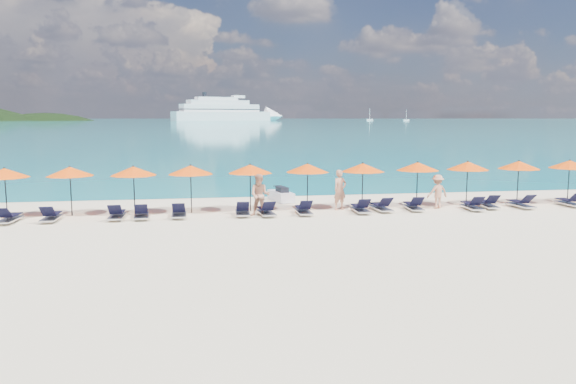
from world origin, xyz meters
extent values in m
plane|color=beige|center=(0.00, 0.00, 0.00)|extent=(1400.00, 1400.00, 0.00)
cube|color=#1FA9B2|center=(0.00, 660.00, 0.01)|extent=(1600.00, 1300.00, 0.01)
ellipsoid|color=black|center=(-150.00, 560.00, -35.00)|extent=(162.00, 126.00, 85.50)
cube|color=white|center=(19.88, 521.03, 4.33)|extent=(95.26, 49.96, 8.66)
cone|color=white|center=(73.35, 541.28, 4.33)|extent=(24.58, 24.58, 19.06)
cube|color=white|center=(18.26, 520.42, 12.13)|extent=(76.52, 40.78, 6.93)
cube|color=white|center=(16.64, 519.80, 17.33)|extent=(59.86, 33.08, 4.33)
cube|color=white|center=(15.02, 519.19, 20.79)|extent=(41.11, 23.90, 3.03)
cube|color=black|center=(18.26, 520.42, 10.83)|extent=(77.47, 41.28, 0.78)
cube|color=black|center=(18.26, 520.42, 13.86)|extent=(75.56, 40.28, 0.78)
cylinder|color=black|center=(3.84, 514.95, 24.26)|extent=(3.81, 3.81, 4.77)
cube|color=white|center=(187.60, 477.79, 0.73)|extent=(5.48, 1.83, 1.46)
cylinder|color=white|center=(187.60, 477.79, 5.48)|extent=(0.33, 0.33, 9.13)
cube|color=white|center=(163.44, 512.81, 0.85)|extent=(6.37, 2.12, 1.70)
cylinder|color=white|center=(163.44, 512.81, 6.37)|extent=(0.38, 0.38, 10.61)
cube|color=white|center=(0.47, 8.30, 0.27)|extent=(1.22, 2.24, 0.49)
cube|color=black|center=(0.51, 8.12, 0.62)|extent=(0.62, 0.96, 0.31)
cylinder|color=black|center=(0.36, 8.82, 0.75)|extent=(0.49, 0.15, 0.05)
imported|color=tan|center=(2.86, 5.01, 0.97)|extent=(0.83, 0.70, 1.94)
imported|color=tan|center=(-1.13, 3.89, 0.96)|extent=(1.05, 0.78, 1.92)
imported|color=tan|center=(7.65, 4.62, 0.83)|extent=(1.14, 0.67, 1.67)
cylinder|color=black|center=(-12.25, 5.18, 1.10)|extent=(0.05, 0.05, 2.20)
cone|color=#FF4F08|center=(-12.25, 5.18, 2.02)|extent=(2.10, 2.10, 0.42)
sphere|color=black|center=(-12.25, 5.18, 2.24)|extent=(0.08, 0.08, 0.08)
cylinder|color=black|center=(-9.56, 5.41, 1.10)|extent=(0.05, 0.05, 2.20)
cone|color=#FF4F08|center=(-9.56, 5.41, 2.02)|extent=(2.10, 2.10, 0.42)
sphere|color=black|center=(-9.56, 5.41, 2.24)|extent=(0.08, 0.08, 0.08)
cylinder|color=black|center=(-6.76, 5.19, 1.10)|extent=(0.05, 0.05, 2.20)
cone|color=#FF4F08|center=(-6.76, 5.19, 2.02)|extent=(2.10, 2.10, 0.42)
sphere|color=black|center=(-6.76, 5.19, 2.24)|extent=(0.08, 0.08, 0.08)
cylinder|color=black|center=(-4.20, 5.30, 1.10)|extent=(0.05, 0.05, 2.20)
cone|color=#FF4F08|center=(-4.20, 5.30, 2.02)|extent=(2.10, 2.10, 0.42)
sphere|color=black|center=(-4.20, 5.30, 2.24)|extent=(0.08, 0.08, 0.08)
cylinder|color=black|center=(-1.43, 5.34, 1.10)|extent=(0.05, 0.05, 2.20)
cone|color=#FF4F08|center=(-1.43, 5.34, 2.02)|extent=(2.10, 2.10, 0.42)
sphere|color=black|center=(-1.43, 5.34, 2.24)|extent=(0.08, 0.08, 0.08)
cylinder|color=black|center=(1.33, 5.37, 1.10)|extent=(0.05, 0.05, 2.20)
cone|color=#FF4F08|center=(1.33, 5.37, 2.02)|extent=(2.10, 2.10, 0.42)
sphere|color=black|center=(1.33, 5.37, 2.24)|extent=(0.08, 0.08, 0.08)
cylinder|color=black|center=(4.03, 5.20, 1.10)|extent=(0.05, 0.05, 2.20)
cone|color=#FF4F08|center=(4.03, 5.20, 2.02)|extent=(2.10, 2.10, 0.42)
sphere|color=black|center=(4.03, 5.20, 2.24)|extent=(0.08, 0.08, 0.08)
cylinder|color=black|center=(6.90, 5.37, 1.10)|extent=(0.05, 0.05, 2.20)
cone|color=#FF4F08|center=(6.90, 5.37, 2.02)|extent=(2.10, 2.10, 0.42)
sphere|color=black|center=(6.90, 5.37, 2.24)|extent=(0.08, 0.08, 0.08)
cylinder|color=black|center=(9.52, 5.32, 1.10)|extent=(0.05, 0.05, 2.20)
cone|color=#FF4F08|center=(9.52, 5.32, 2.02)|extent=(2.10, 2.10, 0.42)
sphere|color=black|center=(9.52, 5.32, 2.24)|extent=(0.08, 0.08, 0.08)
cylinder|color=black|center=(12.29, 5.29, 1.10)|extent=(0.05, 0.05, 2.20)
cone|color=#FF4F08|center=(12.29, 5.29, 2.02)|extent=(2.10, 2.10, 0.42)
sphere|color=black|center=(12.29, 5.29, 2.24)|extent=(0.08, 0.08, 0.08)
cylinder|color=black|center=(15.13, 5.25, 1.10)|extent=(0.05, 0.05, 2.20)
cone|color=#FF4F08|center=(15.13, 5.25, 2.02)|extent=(2.10, 2.10, 0.42)
sphere|color=black|center=(15.13, 5.25, 2.24)|extent=(0.08, 0.08, 0.08)
cube|color=silver|center=(-11.81, 4.00, 0.14)|extent=(0.76, 1.75, 0.06)
cube|color=black|center=(-11.78, 4.25, 0.30)|extent=(0.64, 1.14, 0.04)
cube|color=black|center=(-11.85, 3.45, 0.55)|extent=(0.59, 0.58, 0.43)
cube|color=silver|center=(-10.14, 4.10, 0.14)|extent=(0.63, 1.70, 0.06)
cube|color=black|center=(-10.14, 4.35, 0.30)|extent=(0.56, 1.10, 0.04)
cube|color=black|center=(-10.14, 3.55, 0.55)|extent=(0.55, 0.54, 0.43)
cube|color=silver|center=(-7.41, 4.11, 0.14)|extent=(0.62, 1.70, 0.06)
cube|color=black|center=(-7.41, 4.36, 0.30)|extent=(0.55, 1.10, 0.04)
cube|color=black|center=(-7.41, 3.56, 0.55)|extent=(0.55, 0.54, 0.43)
cube|color=silver|center=(-6.37, 4.11, 0.14)|extent=(0.74, 1.74, 0.06)
cube|color=black|center=(-6.38, 4.35, 0.30)|extent=(0.63, 1.14, 0.04)
cube|color=black|center=(-6.33, 3.56, 0.55)|extent=(0.59, 0.57, 0.43)
cube|color=silver|center=(-4.74, 4.15, 0.14)|extent=(0.64, 1.71, 0.06)
cube|color=black|center=(-4.74, 4.40, 0.30)|extent=(0.56, 1.10, 0.04)
cube|color=black|center=(-4.74, 3.60, 0.55)|extent=(0.55, 0.54, 0.43)
cube|color=silver|center=(-1.91, 4.14, 0.14)|extent=(0.69, 1.72, 0.06)
cube|color=black|center=(-1.90, 4.39, 0.30)|extent=(0.60, 1.12, 0.04)
cube|color=black|center=(-1.93, 3.59, 0.55)|extent=(0.57, 0.56, 0.43)
cube|color=silver|center=(-0.85, 3.98, 0.14)|extent=(0.78, 1.75, 0.06)
cube|color=black|center=(-0.88, 4.23, 0.30)|extent=(0.66, 1.15, 0.04)
cube|color=black|center=(-0.80, 3.44, 0.55)|extent=(0.60, 0.59, 0.43)
cube|color=silver|center=(0.88, 4.01, 0.14)|extent=(0.62, 1.70, 0.06)
cube|color=black|center=(0.88, 4.26, 0.30)|extent=(0.55, 1.10, 0.04)
cube|color=black|center=(0.88, 3.46, 0.55)|extent=(0.55, 0.54, 0.43)
cube|color=silver|center=(3.59, 4.04, 0.14)|extent=(0.66, 1.71, 0.06)
cube|color=black|center=(3.60, 4.29, 0.30)|extent=(0.57, 1.11, 0.04)
cube|color=black|center=(3.58, 3.49, 0.55)|extent=(0.56, 0.55, 0.43)
cube|color=silver|center=(4.69, 4.28, 0.14)|extent=(0.73, 1.74, 0.06)
cube|color=black|center=(4.67, 4.53, 0.30)|extent=(0.62, 1.13, 0.04)
cube|color=black|center=(4.72, 3.73, 0.55)|extent=(0.58, 0.57, 0.43)
cube|color=silver|center=(6.29, 4.27, 0.14)|extent=(0.75, 1.74, 0.06)
cube|color=black|center=(6.31, 4.52, 0.30)|extent=(0.63, 1.14, 0.04)
cube|color=black|center=(6.25, 3.72, 0.55)|extent=(0.59, 0.58, 0.43)
cube|color=silver|center=(9.13, 3.92, 0.14)|extent=(0.74, 1.74, 0.06)
cube|color=black|center=(9.14, 4.17, 0.30)|extent=(0.63, 1.14, 0.04)
cube|color=black|center=(9.09, 3.37, 0.55)|extent=(0.59, 0.57, 0.43)
cube|color=silver|center=(10.14, 4.31, 0.14)|extent=(0.78, 1.75, 0.06)
cube|color=black|center=(10.16, 4.56, 0.30)|extent=(0.65, 1.15, 0.04)
cube|color=black|center=(10.09, 3.76, 0.55)|extent=(0.60, 0.59, 0.43)
cube|color=silver|center=(11.78, 4.12, 0.14)|extent=(0.75, 1.74, 0.06)
cube|color=black|center=(11.76, 4.37, 0.30)|extent=(0.63, 1.14, 0.04)
cube|color=black|center=(11.82, 3.57, 0.55)|extent=(0.59, 0.58, 0.43)
cube|color=silver|center=(14.49, 4.23, 0.14)|extent=(0.65, 1.71, 0.06)
cube|color=black|center=(14.49, 4.48, 0.30)|extent=(0.57, 1.11, 0.04)
camera|label=1|loc=(-3.87, -20.95, 4.49)|focal=35.00mm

